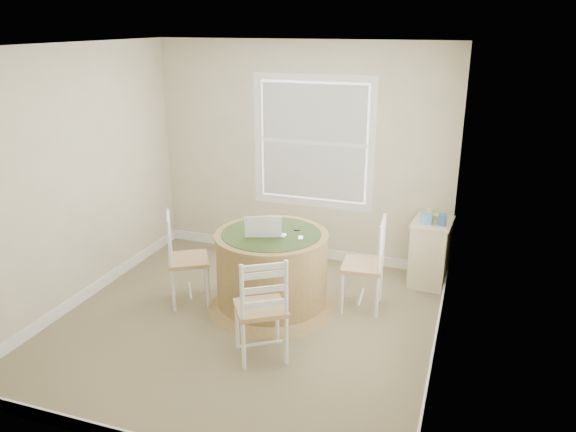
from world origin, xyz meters
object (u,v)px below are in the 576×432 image
(laptop, at_px, (263,232))
(corner_chest, at_px, (430,252))
(chair_near, at_px, (261,308))
(chair_right, at_px, (363,265))
(chair_left, at_px, (188,259))
(round_table, at_px, (272,268))

(laptop, distance_m, corner_chest, 1.97)
(chair_near, xyz_separation_m, chair_right, (0.64, 1.15, 0.00))
(chair_near, xyz_separation_m, corner_chest, (1.23, 1.98, -0.11))
(chair_left, distance_m, laptop, 0.88)
(round_table, relative_size, chair_near, 1.38)
(chair_left, height_order, corner_chest, chair_left)
(chair_near, relative_size, laptop, 2.16)
(round_table, height_order, chair_near, chair_near)
(chair_left, distance_m, corner_chest, 2.64)
(corner_chest, bearing_deg, chair_left, -147.17)
(chair_near, height_order, chair_right, same)
(round_table, distance_m, laptop, 0.41)
(round_table, xyz_separation_m, laptop, (-0.06, -0.06, 0.40))
(chair_near, relative_size, corner_chest, 1.30)
(laptop, bearing_deg, chair_left, -13.95)
(chair_left, distance_m, chair_near, 1.29)
(chair_right, xyz_separation_m, laptop, (-0.93, -0.34, 0.37))
(chair_near, height_order, laptop, laptop)
(chair_right, bearing_deg, round_table, -76.74)
(round_table, relative_size, corner_chest, 1.78)
(chair_left, height_order, chair_near, same)
(chair_right, bearing_deg, chair_near, -33.94)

